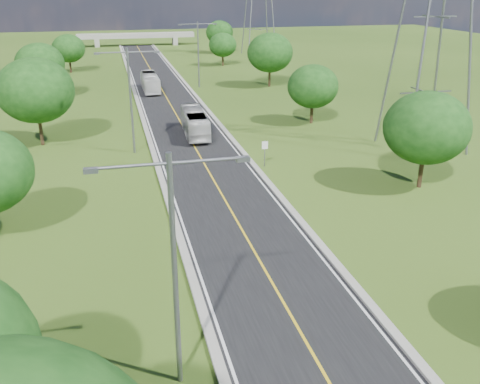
{
  "coord_description": "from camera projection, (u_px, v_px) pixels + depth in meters",
  "views": [
    {
      "loc": [
        -7.81,
        -6.06,
        15.59
      ],
      "look_at": [
        -0.26,
        24.96,
        3.0
      ],
      "focal_mm": 40.0,
      "sensor_mm": 36.0,
      "label": 1
    }
  ],
  "objects": [
    {
      "name": "tree_ld",
      "position": [
        40.0,
        64.0,
        74.24
      ],
      "size": [
        6.72,
        6.72,
        7.82
      ],
      "color": "black",
      "rests_on": "ground"
    },
    {
      "name": "power_tower_near",
      "position": [
        438.0,
        0.0,
        48.77
      ],
      "size": [
        9.0,
        6.4,
        28.0
      ],
      "color": "slate",
      "rests_on": "ground"
    },
    {
      "name": "tree_re",
      "position": [
        223.0,
        45.0,
        105.02
      ],
      "size": [
        5.46,
        5.46,
        6.35
      ],
      "color": "black",
      "rests_on": "ground"
    },
    {
      "name": "tree_rd",
      "position": [
        270.0,
        53.0,
        83.42
      ],
      "size": [
        7.14,
        7.14,
        8.3
      ],
      "color": "black",
      "rests_on": "ground"
    },
    {
      "name": "overpass",
      "position": [
        136.0,
        36.0,
        138.57
      ],
      "size": [
        30.0,
        3.0,
        3.2
      ],
      "color": "gray",
      "rests_on": "ground"
    },
    {
      "name": "curb_left",
      "position": [
        139.0,
        106.0,
        71.59
      ],
      "size": [
        0.5,
        150.0,
        0.22
      ],
      "primitive_type": "cube",
      "color": "gray",
      "rests_on": "ground"
    },
    {
      "name": "speed_limit_sign",
      "position": [
        265.0,
        149.0,
        47.8
      ],
      "size": [
        0.55,
        0.09,
        2.4
      ],
      "color": "slate",
      "rests_on": "ground"
    },
    {
      "name": "streetlight_near_left",
      "position": [
        174.0,
        255.0,
        20.26
      ],
      "size": [
        5.9,
        0.25,
        10.0
      ],
      "color": "slate",
      "rests_on": "ground"
    },
    {
      "name": "streetlight_mid_left",
      "position": [
        130.0,
        92.0,
        50.09
      ],
      "size": [
        5.9,
        0.25,
        10.0
      ],
      "color": "slate",
      "rests_on": "ground"
    },
    {
      "name": "ground",
      "position": [
        176.0,
        115.0,
        67.15
      ],
      "size": [
        260.0,
        260.0,
        0.0
      ],
      "primitive_type": "plane",
      "color": "#2C4814",
      "rests_on": "ground"
    },
    {
      "name": "curb_right",
      "position": [
        201.0,
        103.0,
        73.46
      ],
      "size": [
        0.5,
        150.0,
        0.22
      ],
      "primitive_type": "cube",
      "color": "gray",
      "rests_on": "ground"
    },
    {
      "name": "streetlight_far_right",
      "position": [
        198.0,
        49.0,
        82.56
      ],
      "size": [
        5.9,
        0.25,
        10.0
      ],
      "color": "slate",
      "rests_on": "ground"
    },
    {
      "name": "bus_outbound",
      "position": [
        195.0,
        123.0,
        57.77
      ],
      "size": [
        2.7,
        9.71,
        2.68
      ],
      "primitive_type": "imported",
      "rotation": [
        0.0,
        0.0,
        3.09
      ],
      "color": "silver",
      "rests_on": "road"
    },
    {
      "name": "tree_rb",
      "position": [
        427.0,
        128.0,
        41.73
      ],
      "size": [
        6.72,
        6.72,
        7.82
      ],
      "color": "black",
      "rests_on": "ground"
    },
    {
      "name": "tree_rc",
      "position": [
        313.0,
        86.0,
        61.63
      ],
      "size": [
        5.88,
        5.88,
        6.84
      ],
      "color": "black",
      "rests_on": "ground"
    },
    {
      "name": "road",
      "position": [
        170.0,
        105.0,
        72.56
      ],
      "size": [
        8.0,
        150.0,
        0.06
      ],
      "primitive_type": "cube",
      "color": "black",
      "rests_on": "ground"
    },
    {
      "name": "tree_lc",
      "position": [
        35.0,
        91.0,
        52.76
      ],
      "size": [
        7.56,
        7.56,
        8.79
      ],
      "color": "black",
      "rests_on": "ground"
    },
    {
      "name": "bus_inbound",
      "position": [
        150.0,
        82.0,
        80.93
      ],
      "size": [
        2.26,
        9.63,
        2.68
      ],
      "primitive_type": "imported",
      "rotation": [
        0.0,
        0.0,
        -0.0
      ],
      "color": "silver",
      "rests_on": "road"
    },
    {
      "name": "tree_le",
      "position": [
        68.0,
        48.0,
        96.71
      ],
      "size": [
        5.88,
        5.88,
        6.84
      ],
      "color": "black",
      "rests_on": "ground"
    },
    {
      "name": "tree_rf",
      "position": [
        220.0,
        32.0,
        123.64
      ],
      "size": [
        6.3,
        6.3,
        7.33
      ],
      "color": "black",
      "rests_on": "ground"
    }
  ]
}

